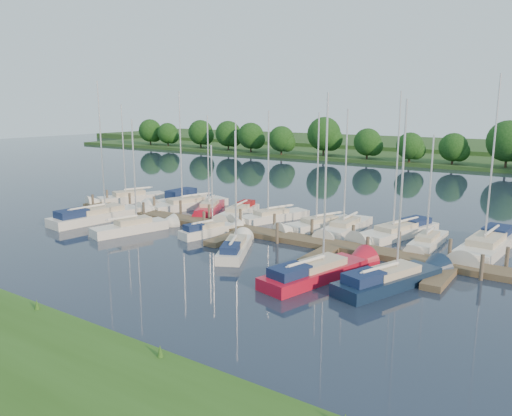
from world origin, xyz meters
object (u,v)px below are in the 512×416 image
Objects in this scene: sailboat_n_0 at (129,200)px; sailboat_n_5 at (270,218)px; dock at (243,233)px; motorboat at (180,200)px; sailboat_s_2 at (209,231)px.

sailboat_n_5 is at bearing -152.89° from sailboat_n_0.
sailboat_n_0 reaches higher than sailboat_n_5.
dock is 14.73m from motorboat.
sailboat_n_5 is 7.21m from sailboat_s_2.
motorboat is at bearing -131.61° from sailboat_n_0.
sailboat_n_5 is (12.21, -1.21, -0.11)m from motorboat.
sailboat_s_2 is (16.04, -5.87, 0.04)m from sailboat_n_0.
sailboat_n_0 is 17.08m from sailboat_s_2.
sailboat_n_0 is at bearing 166.90° from dock.
sailboat_s_2 is at bearing 101.20° from sailboat_n_5.
sailboat_n_0 is 1.43× the size of sailboat_s_2.
motorboat is (-13.13, 6.69, 0.18)m from dock.
motorboat is 0.91× the size of sailboat_s_2.
sailboat_n_5 is at bearing 176.00° from motorboat.
sailboat_n_0 reaches higher than motorboat.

